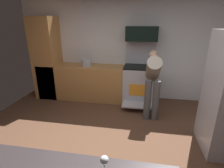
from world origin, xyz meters
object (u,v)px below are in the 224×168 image
microwave (142,34)px  person_cook (153,79)px  oven_range (139,83)px  stock_pot (86,62)px  wine_glass_far (104,161)px

microwave → person_cook: bearing=-69.4°
oven_range → stock_pot: oven_range is taller
stock_pot → person_cook: bearing=-22.4°
microwave → wine_glass_far: bearing=-93.5°
microwave → stock_pot: (-1.36, -0.08, -0.72)m
wine_glass_far → stock_pot: 3.44m
microwave → wine_glass_far: (-0.20, -3.32, -0.70)m
microwave → wine_glass_far: size_ratio=4.84×
person_cook → oven_range: bearing=113.2°
oven_range → person_cook: oven_range is taller
oven_range → person_cook: 0.80m
oven_range → stock_pot: size_ratio=5.63×
wine_glass_far → microwave: bearing=86.5°
person_cook → stock_pot: person_cook is taller
wine_glass_far → person_cook: bearing=79.2°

